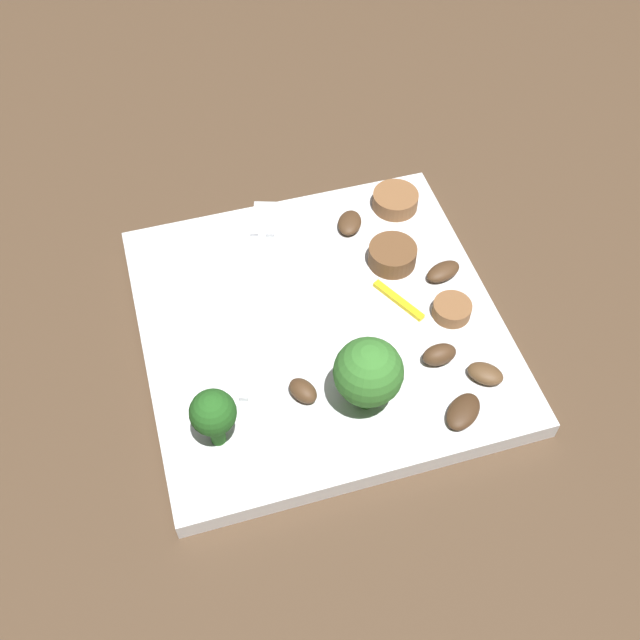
% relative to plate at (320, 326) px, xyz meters
% --- Properties ---
extents(ground_plane, '(1.40, 1.40, 0.00)m').
position_rel_plate_xyz_m(ground_plane, '(0.00, 0.00, -0.01)').
color(ground_plane, '#4C3826').
extents(plate, '(0.24, 0.24, 0.01)m').
position_rel_plate_xyz_m(plate, '(0.00, 0.00, 0.00)').
color(plate, white).
rests_on(plate, ground_plane).
extents(fork, '(0.17, 0.07, 0.00)m').
position_rel_plate_xyz_m(fork, '(0.05, 0.03, 0.01)').
color(fork, silver).
rests_on(fork, plate).
extents(broccoli_floret_0, '(0.03, 0.03, 0.05)m').
position_rel_plate_xyz_m(broccoli_floret_0, '(-0.07, 0.09, 0.04)').
color(broccoli_floret_0, '#296420').
rests_on(broccoli_floret_0, plate).
extents(broccoli_floret_1, '(0.04, 0.04, 0.06)m').
position_rel_plate_xyz_m(broccoli_floret_1, '(-0.07, -0.01, 0.04)').
color(broccoli_floret_1, '#408630').
rests_on(broccoli_floret_1, plate).
extents(sausage_slice_0, '(0.04, 0.04, 0.01)m').
position_rel_plate_xyz_m(sausage_slice_0, '(-0.02, -0.09, 0.01)').
color(sausage_slice_0, brown).
rests_on(sausage_slice_0, plate).
extents(sausage_slice_1, '(0.05, 0.05, 0.01)m').
position_rel_plate_xyz_m(sausage_slice_1, '(0.09, -0.09, 0.01)').
color(sausage_slice_1, brown).
rests_on(sausage_slice_1, plate).
extents(sausage_slice_2, '(0.04, 0.04, 0.02)m').
position_rel_plate_xyz_m(sausage_slice_2, '(0.04, -0.07, 0.01)').
color(sausage_slice_2, brown).
rests_on(sausage_slice_2, plate).
extents(mushroom_0, '(0.03, 0.03, 0.01)m').
position_rel_plate_xyz_m(mushroom_0, '(-0.08, -0.09, 0.01)').
color(mushroom_0, brown).
rests_on(mushroom_0, plate).
extents(mushroom_1, '(0.02, 0.02, 0.01)m').
position_rel_plate_xyz_m(mushroom_1, '(-0.05, -0.07, 0.01)').
color(mushroom_1, '#4C331E').
rests_on(mushroom_1, plate).
extents(mushroom_2, '(0.03, 0.03, 0.01)m').
position_rel_plate_xyz_m(mushroom_2, '(-0.10, -0.07, 0.01)').
color(mushroom_2, '#422B19').
rests_on(mushroom_2, plate).
extents(mushroom_3, '(0.03, 0.02, 0.01)m').
position_rel_plate_xyz_m(mushroom_3, '(-0.06, 0.03, 0.01)').
color(mushroom_3, '#4C331E').
rests_on(mushroom_3, plate).
extents(mushroom_4, '(0.03, 0.03, 0.01)m').
position_rel_plate_xyz_m(mushroom_4, '(0.08, -0.05, 0.01)').
color(mushroom_4, '#4C331E').
rests_on(mushroom_4, plate).
extents(mushroom_5, '(0.02, 0.03, 0.01)m').
position_rel_plate_xyz_m(mushroom_5, '(0.01, -0.10, 0.01)').
color(mushroom_5, '#4C331E').
rests_on(mushroom_5, plate).
extents(pepper_strip_2, '(0.04, 0.03, 0.00)m').
position_rel_plate_xyz_m(pepper_strip_2, '(0.00, -0.06, 0.01)').
color(pepper_strip_2, yellow).
rests_on(pepper_strip_2, plate).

